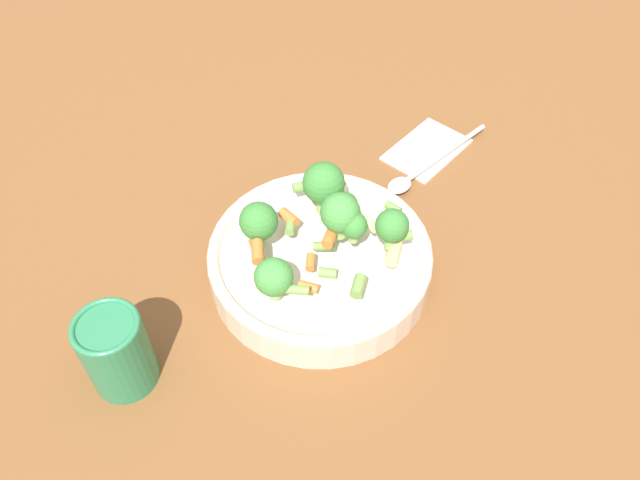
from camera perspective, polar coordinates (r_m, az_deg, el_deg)
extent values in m
plane|color=brown|center=(0.73, 0.00, -3.09)|extent=(3.00, 3.00, 0.00)
cylinder|color=beige|center=(0.71, 0.00, -2.07)|extent=(0.25, 0.25, 0.04)
torus|color=beige|center=(0.69, 0.00, -0.99)|extent=(0.25, 0.25, 0.01)
cylinder|color=#8CB766|center=(0.64, -4.14, -4.70)|extent=(0.01, 0.01, 0.01)
sphere|color=#479342|center=(0.62, -4.26, -3.39)|extent=(0.04, 0.04, 0.04)
cylinder|color=#8CB766|center=(0.66, 3.01, 0.15)|extent=(0.01, 0.01, 0.01)
sphere|color=#3D8438|center=(0.64, 3.07, 1.21)|extent=(0.03, 0.03, 0.03)
cylinder|color=#8CB766|center=(0.66, 6.43, -0.07)|extent=(0.01, 0.01, 0.02)
sphere|color=#3D8438|center=(0.64, 6.61, 1.33)|extent=(0.04, 0.04, 0.04)
cylinder|color=#8CB766|center=(0.72, 0.33, 3.39)|extent=(0.02, 0.02, 0.02)
sphere|color=#3D8438|center=(0.69, 0.34, 5.23)|extent=(0.05, 0.05, 0.05)
cylinder|color=#8CB766|center=(0.67, 1.81, 0.95)|extent=(0.01, 0.01, 0.02)
sphere|color=#479342|center=(0.65, 1.87, 2.53)|extent=(0.04, 0.04, 0.04)
cylinder|color=#8CB766|center=(0.69, 2.25, 2.20)|extent=(0.01, 0.01, 0.01)
sphere|color=#3D8438|center=(0.68, 2.30, 3.23)|extent=(0.03, 0.03, 0.03)
cylinder|color=#8CB766|center=(0.68, -5.47, 0.20)|extent=(0.01, 0.01, 0.02)
sphere|color=#3D8438|center=(0.66, -5.64, 1.73)|extent=(0.04, 0.04, 0.04)
cylinder|color=#729E4C|center=(0.65, 0.70, -3.01)|extent=(0.02, 0.01, 0.01)
cylinder|color=beige|center=(0.68, 4.57, 1.54)|extent=(0.03, 0.02, 0.01)
cylinder|color=#729E4C|center=(0.67, 0.34, -0.54)|extent=(0.02, 0.02, 0.01)
cylinder|color=#729E4C|center=(0.70, 6.70, 2.95)|extent=(0.02, 0.02, 0.01)
cylinder|color=orange|center=(0.64, -5.73, -1.09)|extent=(0.02, 0.03, 0.01)
cylinder|color=beige|center=(0.67, 6.82, -0.95)|extent=(0.02, 0.03, 0.01)
cylinder|color=#729E4C|center=(0.67, 7.65, 0.37)|extent=(0.02, 0.02, 0.01)
cylinder|color=orange|center=(0.66, -1.21, -1.94)|extent=(0.01, 0.02, 0.01)
cylinder|color=orange|center=(0.70, -2.87, 2.07)|extent=(0.03, 0.02, 0.01)
cylinder|color=#729E4C|center=(0.62, -2.30, -4.55)|extent=(0.03, 0.01, 0.01)
cylinder|color=orange|center=(0.65, -1.07, -4.31)|extent=(0.02, 0.01, 0.01)
cylinder|color=orange|center=(0.66, 0.97, 0.39)|extent=(0.01, 0.03, 0.01)
cylinder|color=#729E4C|center=(0.62, 3.52, -4.23)|extent=(0.01, 0.02, 0.01)
cylinder|color=beige|center=(0.71, -5.57, 2.46)|extent=(0.02, 0.03, 0.01)
cylinder|color=#729E4C|center=(0.73, -1.36, 4.96)|extent=(0.03, 0.03, 0.01)
cylinder|color=#729E4C|center=(0.69, -2.71, 1.30)|extent=(0.01, 0.02, 0.01)
cylinder|color=orange|center=(0.67, -5.81, -0.91)|extent=(0.03, 0.03, 0.01)
cylinder|color=#2D7F51|center=(0.64, -18.07, -9.76)|extent=(0.06, 0.06, 0.09)
torus|color=#2D7F51|center=(0.61, -19.09, -7.48)|extent=(0.06, 0.06, 0.01)
cube|color=white|center=(0.89, 9.75, 8.23)|extent=(0.12, 0.14, 0.01)
cylinder|color=silver|center=(0.88, 11.57, 7.93)|extent=(0.08, 0.14, 0.01)
ellipsoid|color=silver|center=(0.82, 7.27, 4.98)|extent=(0.04, 0.04, 0.01)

